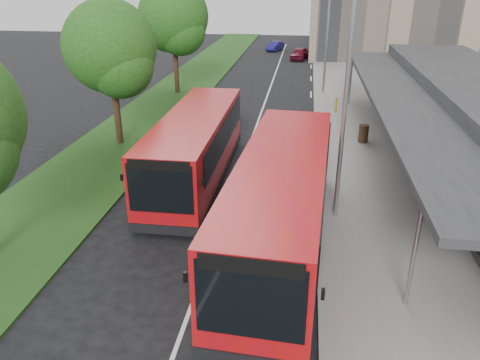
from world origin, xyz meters
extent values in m
plane|color=black|center=(0.00, 0.00, 0.00)|extent=(120.00, 120.00, 0.00)
cube|color=slate|center=(6.00, 20.00, 0.07)|extent=(5.00, 80.00, 0.15)
cube|color=#1E4014|center=(-7.00, 20.00, 0.05)|extent=(5.00, 80.00, 0.10)
cube|color=silver|center=(0.00, 15.00, 0.01)|extent=(0.12, 70.00, 0.01)
cube|color=silver|center=(3.30, -2.00, 0.01)|extent=(0.12, 2.00, 0.01)
cube|color=silver|center=(3.30, 4.00, 0.01)|extent=(0.12, 2.00, 0.01)
cube|color=silver|center=(3.30, 10.00, 0.01)|extent=(0.12, 2.00, 0.01)
cube|color=silver|center=(3.30, 16.00, 0.01)|extent=(0.12, 2.00, 0.01)
cube|color=silver|center=(3.30, 22.00, 0.01)|extent=(0.12, 2.00, 0.01)
cube|color=silver|center=(3.30, 28.00, 0.01)|extent=(0.12, 2.00, 0.01)
cube|color=silver|center=(3.30, 34.00, 0.01)|extent=(0.12, 2.00, 0.01)
cube|color=silver|center=(3.30, 40.00, 0.01)|extent=(0.12, 2.00, 0.01)
cube|color=silver|center=(3.30, 46.00, 0.01)|extent=(0.12, 2.00, 0.01)
cube|color=black|center=(8.48, 8.00, 1.60)|extent=(0.06, 24.00, 2.20)
cube|color=#28282B|center=(7.20, 8.00, 3.30)|extent=(2.80, 26.00, 0.25)
cylinder|color=gray|center=(5.90, -3.00, 1.65)|extent=(0.12, 0.12, 3.30)
cylinder|color=gray|center=(5.90, 19.00, 1.65)|extent=(0.12, 0.12, 3.30)
cylinder|color=black|center=(-7.00, 9.00, 1.84)|extent=(0.36, 0.36, 3.68)
sphere|color=#1D4B14|center=(-7.00, 9.00, 5.18)|extent=(4.68, 4.68, 4.68)
sphere|color=#1D4B14|center=(-6.40, 8.60, 4.34)|extent=(3.34, 3.34, 3.34)
sphere|color=#1D4B14|center=(-7.50, 9.50, 4.59)|extent=(3.68, 3.68, 3.68)
cylinder|color=black|center=(-7.00, 21.00, 2.01)|extent=(0.36, 0.36, 4.03)
sphere|color=#1D4B14|center=(-7.00, 21.00, 5.68)|extent=(5.13, 5.13, 5.13)
sphere|color=#1D4B14|center=(-6.40, 20.60, 4.76)|extent=(3.66, 3.66, 3.66)
sphere|color=#1D4B14|center=(-7.50, 21.50, 5.04)|extent=(4.03, 4.03, 4.03)
cylinder|color=gray|center=(4.20, 2.00, 4.15)|extent=(0.16, 0.16, 8.00)
cylinder|color=gray|center=(4.20, 22.00, 4.15)|extent=(0.16, 0.16, 8.00)
cube|color=#B71309|center=(2.25, -0.32, 1.80)|extent=(3.37, 11.45, 2.85)
cube|color=black|center=(2.25, -0.32, 0.41)|extent=(3.39, 11.47, 0.32)
cube|color=black|center=(1.91, -5.98, 2.10)|extent=(2.42, 0.20, 1.88)
cube|color=black|center=(2.59, 5.34, 2.26)|extent=(2.37, 0.19, 1.40)
cube|color=black|center=(0.90, 0.09, 2.32)|extent=(0.63, 9.68, 1.29)
cube|color=black|center=(3.63, -0.08, 2.32)|extent=(0.63, 9.68, 1.29)
cube|color=black|center=(1.91, -5.99, 3.02)|extent=(2.26, 0.18, 0.38)
cube|color=black|center=(0.42, -5.66, 2.37)|extent=(0.08, 0.08, 0.27)
cube|color=black|center=(3.43, -5.84, 2.37)|extent=(0.08, 0.08, 0.27)
cylinder|color=black|center=(0.90, -3.91, 0.48)|extent=(0.38, 0.99, 0.97)
cylinder|color=black|center=(3.16, -4.04, 0.48)|extent=(0.38, 0.99, 0.97)
cylinder|color=black|center=(1.34, 3.40, 0.48)|extent=(0.38, 0.99, 0.97)
cylinder|color=black|center=(3.60, 3.27, 0.48)|extent=(0.38, 0.99, 0.97)
cube|color=#B71309|center=(-1.79, 4.88, 1.67)|extent=(2.52, 10.50, 2.65)
cube|color=black|center=(-1.79, 4.88, 0.38)|extent=(2.54, 10.52, 0.30)
cube|color=black|center=(-1.78, -0.39, 1.95)|extent=(2.25, 0.06, 1.75)
cube|color=black|center=(-1.81, 10.14, 2.10)|extent=(2.20, 0.06, 1.30)
cube|color=black|center=(-3.06, 5.17, 2.15)|extent=(0.07, 8.99, 1.20)
cube|color=black|center=(-0.52, 5.18, 2.15)|extent=(0.07, 8.99, 1.20)
cube|color=black|center=(-1.78, -0.40, 0.40)|extent=(2.50, 0.09, 0.35)
cube|color=black|center=(-1.78, -0.40, 2.80)|extent=(2.10, 0.05, 0.35)
cube|color=black|center=(-3.18, -0.17, 2.20)|extent=(0.08, 0.08, 0.25)
cube|color=black|center=(-0.38, -0.17, 2.20)|extent=(0.08, 0.08, 0.25)
cylinder|color=black|center=(-2.83, 1.48, 0.45)|extent=(0.30, 0.90, 0.90)
cylinder|color=black|center=(-0.73, 1.48, 0.45)|extent=(0.30, 0.90, 0.90)
cylinder|color=black|center=(-2.85, 8.27, 0.45)|extent=(0.30, 0.90, 0.90)
cylinder|color=black|center=(-0.75, 8.27, 0.45)|extent=(0.30, 0.90, 0.90)
cylinder|color=#3B2618|center=(6.08, 10.77, 0.62)|extent=(0.65, 0.65, 0.95)
cylinder|color=#FBEC0D|center=(4.90, 16.69, 0.63)|extent=(0.16, 0.16, 0.95)
imported|color=maroon|center=(2.03, 38.11, 0.62)|extent=(2.25, 3.89, 1.24)
imported|color=navy|center=(-1.03, 44.11, 0.54)|extent=(2.15, 3.45, 1.07)
camera|label=1|loc=(2.81, -13.99, 8.51)|focal=35.00mm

